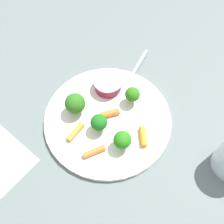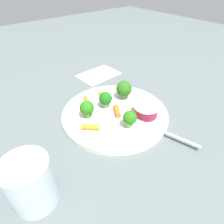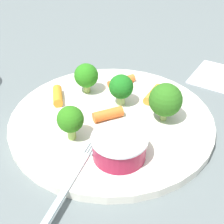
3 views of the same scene
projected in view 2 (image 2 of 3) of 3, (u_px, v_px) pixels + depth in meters
name	position (u px, v px, depth m)	size (l,w,h in m)	color
ground_plane	(115.00, 115.00, 0.53)	(2.40, 2.40, 0.00)	slate
plate	(115.00, 114.00, 0.52)	(0.28, 0.28, 0.01)	silver
sauce_cup	(146.00, 110.00, 0.50)	(0.07, 0.07, 0.03)	maroon
broccoli_floret_0	(87.00, 108.00, 0.48)	(0.04, 0.04, 0.05)	#93AA58
broccoli_floret_1	(130.00, 118.00, 0.45)	(0.03, 0.03, 0.05)	#97C358
broccoli_floret_2	(105.00, 99.00, 0.52)	(0.04, 0.04, 0.05)	#99B56A
broccoli_floret_3	(124.00, 89.00, 0.55)	(0.05, 0.05, 0.05)	#97B761
carrot_stick_0	(87.00, 102.00, 0.54)	(0.01, 0.01, 0.05)	orange
carrot_stick_1	(118.00, 111.00, 0.51)	(0.01, 0.01, 0.04)	orange
carrot_stick_2	(90.00, 127.00, 0.46)	(0.01, 0.01, 0.04)	orange
carrot_stick_3	(105.00, 95.00, 0.57)	(0.01, 0.01, 0.05)	orange
fork	(163.00, 132.00, 0.46)	(0.06, 0.17, 0.00)	#ACC2C6
drinking_glass	(31.00, 183.00, 0.31)	(0.08, 0.08, 0.10)	silver
napkin	(99.00, 74.00, 0.71)	(0.14, 0.10, 0.00)	white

